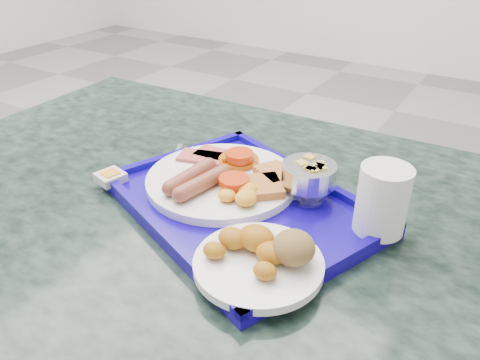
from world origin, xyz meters
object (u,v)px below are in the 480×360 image
at_px(main_plate, 225,179).
at_px(juice_cup, 383,198).
at_px(table, 227,311).
at_px(fruit_bowl, 309,175).
at_px(tray, 240,205).
at_px(bread_plate, 264,256).

bearing_deg(main_plate, juice_cup, 2.90).
height_order(table, main_plate, main_plate).
xyz_separation_m(table, main_plate, (-0.04, 0.06, 0.23)).
bearing_deg(main_plate, fruit_bowl, 17.57).
height_order(tray, bread_plate, bread_plate).
bearing_deg(juice_cup, main_plate, -177.10).
height_order(fruit_bowl, juice_cup, juice_cup).
bearing_deg(fruit_bowl, juice_cup, -13.05).
bearing_deg(main_plate, table, -57.33).
distance_m(tray, main_plate, 0.06).
bearing_deg(tray, bread_plate, -47.04).
relative_size(main_plate, fruit_bowl, 2.93).
relative_size(bread_plate, juice_cup, 1.68).
height_order(main_plate, juice_cup, juice_cup).
height_order(table, fruit_bowl, fruit_bowl).
distance_m(bread_plate, juice_cup, 0.19).
bearing_deg(fruit_bowl, table, -133.56).
distance_m(main_plate, fruit_bowl, 0.14).
xyz_separation_m(table, bread_plate, (0.12, -0.09, 0.24)).
relative_size(main_plate, juice_cup, 2.51).
xyz_separation_m(main_plate, juice_cup, (0.25, 0.01, 0.04)).
distance_m(table, fruit_bowl, 0.29).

